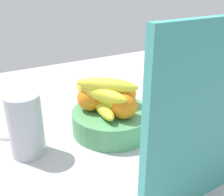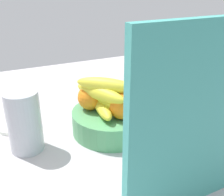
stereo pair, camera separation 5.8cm
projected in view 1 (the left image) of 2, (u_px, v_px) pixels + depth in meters
The scene contains 9 objects.
ground_plane at pixel (107, 132), 81.58cm from camera, with size 180.00×140.00×3.00cm, color #B5AFB3.
fruit_bowl at pixel (112, 121), 78.28cm from camera, with size 23.03×23.03×6.45cm, color #539C63.
orange_front_left at pixel (124, 94), 78.95cm from camera, with size 7.33×7.33×7.33cm, color orange.
orange_front_right at pixel (90, 98), 76.15cm from camera, with size 7.33×7.33×7.33cm, color orange.
orange_center at pixel (124, 105), 71.73cm from camera, with size 7.33×7.33×7.33cm, color orange.
banana_bunch at pixel (103, 96), 73.48cm from camera, with size 14.92×18.28×10.60cm.
cutting_board at pixel (206, 120), 48.15cm from camera, with size 28.00×1.80×36.00cm, color teal.
thermos_tumbler at pixel (26, 125), 66.15cm from camera, with size 8.53×8.53×16.13cm, color #B1B4BC.
jar_lid at pixel (9, 132), 77.68cm from camera, with size 7.84×7.84×1.02cm, color white.
Camera 1 is at (34.27, 61.39, 41.17)cm, focal length 43.13 mm.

